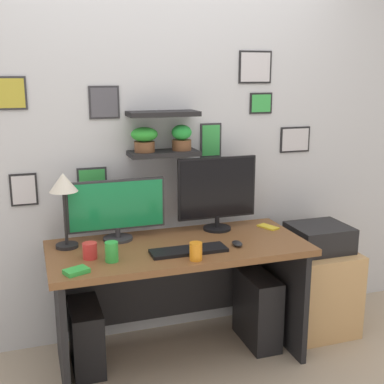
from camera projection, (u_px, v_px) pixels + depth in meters
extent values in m
plane|color=tan|center=(179.00, 358.00, 3.15)|extent=(8.00, 8.00, 0.00)
cube|color=silver|center=(158.00, 136.00, 3.24)|extent=(4.40, 0.04, 2.70)
cube|color=black|center=(163.00, 153.00, 3.15)|extent=(0.44, 0.20, 0.03)
cube|color=black|center=(163.00, 114.00, 3.09)|extent=(0.44, 0.20, 0.03)
cylinder|color=brown|center=(182.00, 145.00, 3.18)|extent=(0.12, 0.12, 0.07)
ellipsoid|color=green|center=(182.00, 132.00, 3.16)|extent=(0.13, 0.13, 0.10)
cylinder|color=brown|center=(145.00, 147.00, 3.10)|extent=(0.13, 0.13, 0.07)
ellipsoid|color=green|center=(144.00, 134.00, 3.09)|extent=(0.17, 0.17, 0.09)
cube|color=#2D2D33|center=(11.00, 93.00, 2.88)|extent=(0.17, 0.02, 0.19)
cube|color=gold|center=(11.00, 93.00, 2.88)|extent=(0.15, 0.00, 0.17)
cube|color=#2D2D33|center=(92.00, 185.00, 3.15)|extent=(0.18, 0.02, 0.22)
cube|color=green|center=(92.00, 185.00, 3.14)|extent=(0.16, 0.00, 0.20)
cube|color=black|center=(24.00, 190.00, 3.03)|extent=(0.16, 0.02, 0.20)
cube|color=silver|center=(24.00, 190.00, 3.02)|extent=(0.13, 0.00, 0.17)
cube|color=black|center=(255.00, 67.00, 3.32)|extent=(0.23, 0.02, 0.21)
cube|color=silver|center=(256.00, 67.00, 3.31)|extent=(0.21, 0.00, 0.19)
cube|color=black|center=(295.00, 140.00, 3.54)|extent=(0.23, 0.02, 0.18)
cube|color=silver|center=(295.00, 140.00, 3.53)|extent=(0.21, 0.00, 0.16)
cube|color=black|center=(261.00, 103.00, 3.39)|extent=(0.16, 0.02, 0.14)
cube|color=green|center=(261.00, 103.00, 3.39)|extent=(0.14, 0.00, 0.12)
cube|color=#2D2D33|center=(211.00, 140.00, 3.34)|extent=(0.15, 0.02, 0.23)
cube|color=green|center=(211.00, 140.00, 3.33)|extent=(0.12, 0.00, 0.20)
cube|color=#2D2D33|center=(104.00, 102.00, 3.06)|extent=(0.19, 0.02, 0.20)
cube|color=#4C4C56|center=(104.00, 102.00, 3.05)|extent=(0.16, 0.00, 0.18)
cube|color=brown|center=(179.00, 248.00, 2.98)|extent=(1.53, 0.68, 0.04)
cube|color=black|center=(61.00, 324.00, 2.85)|extent=(0.04, 0.62, 0.71)
cube|color=black|center=(282.00, 291.00, 3.28)|extent=(0.04, 0.62, 0.71)
cube|color=black|center=(166.00, 282.00, 3.33)|extent=(1.33, 0.02, 0.50)
cylinder|color=#2D2D33|center=(118.00, 238.00, 3.06)|extent=(0.18, 0.18, 0.02)
cylinder|color=#2D2D33|center=(118.00, 232.00, 3.06)|extent=(0.03, 0.03, 0.06)
cube|color=#2D2D33|center=(116.00, 205.00, 3.03)|extent=(0.59, 0.02, 0.31)
cube|color=#198C4C|center=(117.00, 205.00, 3.01)|extent=(0.57, 0.00, 0.29)
cylinder|color=black|center=(217.00, 228.00, 3.27)|extent=(0.18, 0.18, 0.02)
cylinder|color=black|center=(217.00, 222.00, 3.25)|extent=(0.03, 0.03, 0.07)
cube|color=black|center=(217.00, 188.00, 3.21)|extent=(0.52, 0.02, 0.40)
cube|color=black|center=(218.00, 188.00, 3.20)|extent=(0.50, 0.00, 0.37)
cube|color=black|center=(189.00, 250.00, 2.85)|extent=(0.44, 0.14, 0.02)
ellipsoid|color=black|center=(237.00, 244.00, 2.95)|extent=(0.06, 0.09, 0.03)
cylinder|color=black|center=(67.00, 246.00, 2.93)|extent=(0.13, 0.13, 0.02)
cylinder|color=black|center=(65.00, 218.00, 2.89)|extent=(0.02, 0.02, 0.32)
cone|color=silver|center=(63.00, 182.00, 2.84)|extent=(0.16, 0.16, 0.11)
cube|color=yellow|center=(268.00, 227.00, 3.30)|extent=(0.12, 0.16, 0.01)
cylinder|color=red|center=(90.00, 251.00, 2.75)|extent=(0.08, 0.08, 0.09)
cylinder|color=orange|center=(196.00, 251.00, 2.72)|extent=(0.07, 0.07, 0.10)
cube|color=green|center=(76.00, 271.00, 2.55)|extent=(0.14, 0.12, 0.02)
cylinder|color=green|center=(112.00, 252.00, 2.70)|extent=(0.07, 0.07, 0.11)
cube|color=tan|center=(316.00, 289.00, 3.47)|extent=(0.44, 0.50, 0.58)
cube|color=black|center=(319.00, 238.00, 3.38)|extent=(0.38, 0.34, 0.17)
cube|color=black|center=(86.00, 336.00, 3.02)|extent=(0.18, 0.40, 0.40)
cube|color=black|center=(257.00, 309.00, 3.29)|extent=(0.18, 0.40, 0.47)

